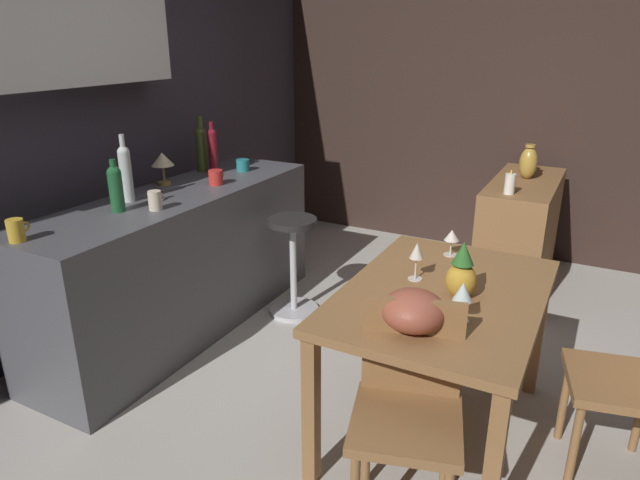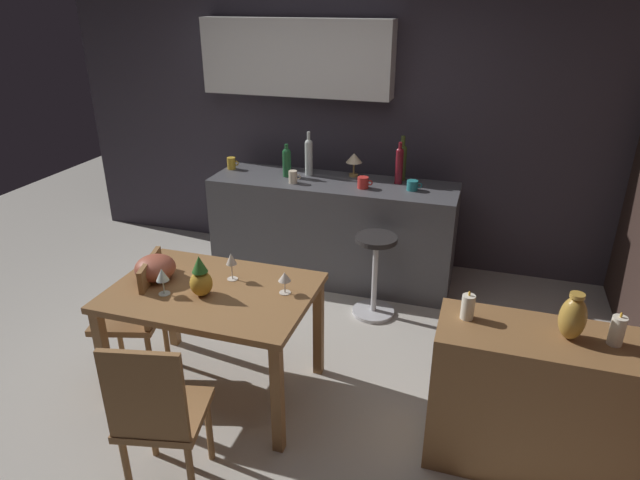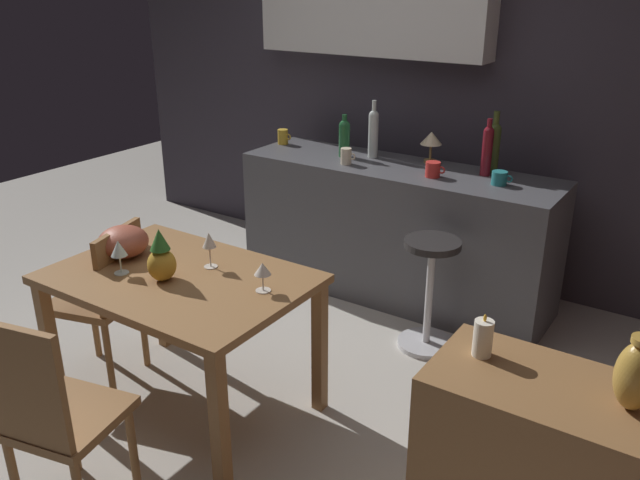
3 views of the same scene
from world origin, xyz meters
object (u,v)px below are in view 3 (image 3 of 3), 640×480
pineapple_centerpiece (161,259)px  pillar_candle_short (483,338)px  wine_glass_right (263,270)px  vase_brass (636,375)px  bar_stool (429,291)px  wine_bottle_ruby (487,149)px  wine_bottle_green (344,137)px  wine_bottle_clear (373,131)px  wine_glass_center (119,249)px  cup_red (433,169)px  wine_bottle_olive (494,144)px  counter_lamp (431,140)px  cup_teal (500,178)px  fruit_bowl (123,242)px  chair_by_doorway (52,414)px  cup_cream (346,156)px  cup_mustard (283,137)px  chair_near_window (105,296)px  wine_glass_left (209,242)px  dining_table (180,293)px

pineapple_centerpiece → pillar_candle_short: pineapple_centerpiece is taller
wine_glass_right → vase_brass: vase_brass is taller
bar_stool → wine_bottle_ruby: wine_bottle_ruby is taller
wine_glass_right → wine_bottle_ruby: size_ratio=0.39×
wine_bottle_green → wine_bottle_clear: 0.20m
wine_glass_center → cup_red: 1.93m
pineapple_centerpiece → wine_bottle_olive: size_ratio=0.66×
wine_bottle_olive → counter_lamp: bearing=-176.9°
cup_teal → wine_bottle_olive: bearing=119.3°
fruit_bowl → pillar_candle_short: bearing=-0.5°
chair_by_doorway → vase_brass: size_ratio=3.82×
bar_stool → cup_cream: bearing=154.6°
wine_glass_center → pillar_candle_short: 1.72m
fruit_bowl → wine_bottle_ruby: size_ratio=0.71×
fruit_bowl → vase_brass: bearing=-1.3°
cup_mustard → cup_teal: (1.65, -0.10, -0.01)m
chair_near_window → vase_brass: (2.48, -0.01, 0.44)m
wine_bottle_clear → wine_glass_left: bearing=-87.6°
chair_near_window → fruit_bowl: (0.14, 0.05, 0.32)m
wine_glass_right → vase_brass: (1.53, -0.13, 0.10)m
wine_bottle_green → counter_lamp: (0.55, 0.18, 0.01)m
wine_glass_left → cup_red: bearing=72.6°
dining_table → cup_mustard: (-0.73, 1.80, 0.31)m
counter_lamp → chair_near_window: bearing=-114.6°
wine_glass_left → cup_teal: (0.86, 1.56, 0.07)m
counter_lamp → pillar_candle_short: 2.23m
wine_glass_right → cup_red: cup_red is taller
wine_glass_left → cup_cream: size_ratio=1.67×
pineapple_centerpiece → wine_bottle_clear: bearing=89.5°
cup_mustard → cup_cream: 0.70m
wine_glass_center → wine_bottle_clear: (0.23, 1.98, 0.21)m
chair_near_window → vase_brass: size_ratio=3.57×
chair_by_doorway → wine_bottle_clear: (-0.12, 2.65, 0.57)m
chair_near_window → cup_red: cup_red is taller
wine_glass_left → vase_brass: (1.89, -0.19, 0.06)m
wine_glass_right → wine_bottle_olive: wine_bottle_olive is taller
wine_glass_center → pineapple_centerpiece: (0.22, 0.06, -0.02)m
cup_red → cup_cream: 0.59m
wine_glass_left → fruit_bowl: size_ratio=0.72×
bar_stool → fruit_bowl: (-1.13, -1.20, 0.46)m
wine_bottle_ruby → pillar_candle_short: size_ratio=2.20×
dining_table → cup_cream: bearing=92.2°
chair_near_window → wine_bottle_green: size_ratio=3.09×
cup_cream → vase_brass: 2.60m
cup_teal → wine_glass_left: bearing=-118.9°
pillar_candle_short → vase_brass: size_ratio=0.65×
dining_table → pillar_candle_short: pillar_candle_short is taller
wine_glass_left → cup_red: cup_red is taller
chair_by_doorway → fruit_bowl: 1.01m
chair_by_doorway → cup_cream: cup_cream is taller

